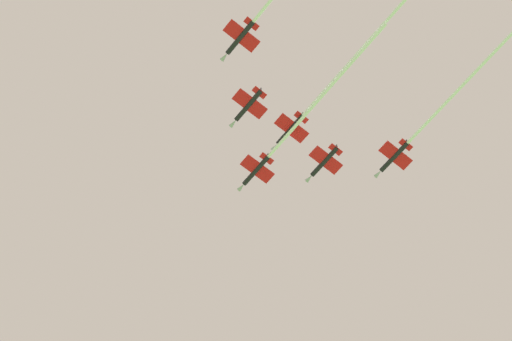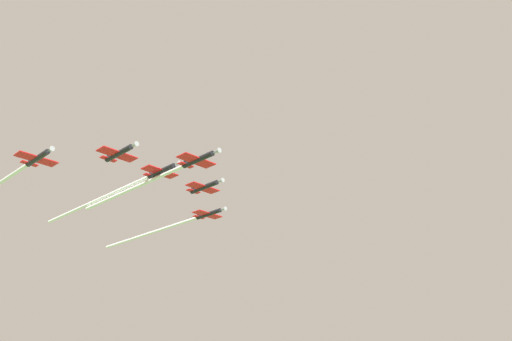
{
  "view_description": "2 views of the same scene",
  "coord_description": "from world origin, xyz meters",
  "views": [
    {
      "loc": [
        46.2,
        98.04,
        3.13
      ],
      "look_at": [
        10.98,
        18.65,
        194.8
      ],
      "focal_mm": 58.32,
      "sensor_mm": 36.0,
      "label": 1
    },
    {
      "loc": [
        -29.36,
        -72.62,
        150.07
      ],
      "look_at": [
        20.62,
        9.93,
        191.16
      ],
      "focal_mm": 34.71,
      "sensor_mm": 36.0,
      "label": 2
    }
  ],
  "objects": [
    {
      "name": "jet_center_rear",
      "position": [
        -23.65,
        52.32,
        194.86
      ],
      "size": [
        18.59,
        58.28,
        2.55
      ],
      "rotation": [
        0.0,
        0.0,
        3.4
      ],
      "color": "black"
    },
    {
      "name": "jet_starboard_outer",
      "position": [
        24.0,
        65.8,
        193.69
      ],
      "size": [
        19.01,
        59.85,
        2.55
      ],
      "rotation": [
        0.0,
        0.0,
        3.4
      ],
      "color": "black"
    },
    {
      "name": "jet_starboard_inner",
      "position": [
        -4.11,
        27.16,
        196.16
      ],
      "size": [
        9.27,
        12.28,
        2.55
      ],
      "rotation": [
        0.0,
        0.0,
        3.4
      ],
      "color": "black"
    },
    {
      "name": "jet_port_outer",
      "position": [
        2.48,
        50.44,
        196.07
      ],
      "size": [
        20.09,
        63.91,
        2.55
      ],
      "rotation": [
        0.0,
        0.0,
        3.4
      ],
      "color": "black"
    },
    {
      "name": "jet_lead",
      "position": [
        7.16,
        32.95,
        194.81
      ],
      "size": [
        17.45,
        54.02,
        2.55
      ],
      "rotation": [
        0.0,
        0.0,
        3.4
      ],
      "color": "black"
    },
    {
      "name": "jet_port_inner",
      "position": [
        19.8,
        33.56,
        195.1
      ],
      "size": [
        9.27,
        12.28,
        2.55
      ],
      "rotation": [
        0.0,
        0.0,
        3.4
      ],
      "color": "black"
    }
  ]
}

